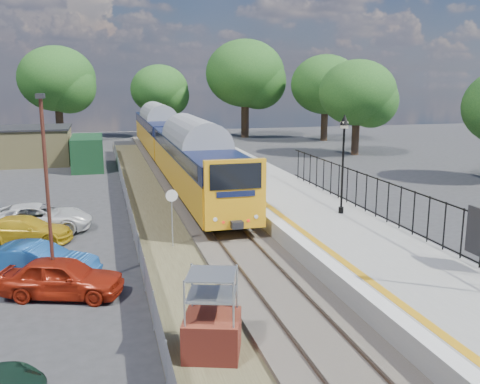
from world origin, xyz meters
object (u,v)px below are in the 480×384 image
object	(u,v)px
car_red	(63,277)
car_yellow	(26,230)
speed_sign	(172,209)
victorian_lamp_north	(344,141)
train	(172,141)
car_blue	(36,264)
brick_plinth	(212,316)
car_white	(38,218)
carpark_lamp	(47,183)

from	to	relation	value
car_red	car_yellow	xyz separation A→B (m)	(-1.94, 6.75, -0.10)
car_yellow	car_red	bearing A→B (deg)	-149.85
speed_sign	victorian_lamp_north	bearing A→B (deg)	0.80
train	car_yellow	distance (m)	19.81
speed_sign	car_blue	world-z (taller)	speed_sign
train	car_yellow	xyz separation A→B (m)	(-8.79, -17.66, -1.77)
train	brick_plinth	xyz separation A→B (m)	(-2.88, -29.42, -1.24)
car_blue	car_white	xyz separation A→B (m)	(-0.62, 6.80, -0.03)
victorian_lamp_north	car_blue	world-z (taller)	victorian_lamp_north
brick_plinth	victorian_lamp_north	bearing A→B (deg)	50.19
car_red	carpark_lamp	bearing A→B (deg)	70.55
speed_sign	car_yellow	world-z (taller)	speed_sign
carpark_lamp	car_red	size ratio (longest dim) A/B	1.67
train	carpark_lamp	world-z (taller)	carpark_lamp
carpark_lamp	car_red	world-z (taller)	carpark_lamp
speed_sign	car_yellow	xyz separation A→B (m)	(-6.12, 2.40, -1.12)
carpark_lamp	car_yellow	size ratio (longest dim) A/B	1.66
train	carpark_lamp	size ratio (longest dim) A/B	6.19
car_red	car_yellow	bearing A→B (deg)	34.74
car_blue	car_yellow	size ratio (longest dim) A/B	1.08
brick_plinth	car_yellow	bearing A→B (deg)	116.65
brick_plinth	car_yellow	size ratio (longest dim) A/B	0.58
car_blue	victorian_lamp_north	bearing A→B (deg)	-57.58
car_white	car_yellow	bearing A→B (deg)	169.63
car_red	car_white	world-z (taller)	car_white
victorian_lamp_north	car_blue	bearing A→B (deg)	-165.84
brick_plinth	speed_sign	bearing A→B (deg)	88.64
victorian_lamp_north	carpark_lamp	bearing A→B (deg)	-159.79
train	car_white	xyz separation A→B (m)	(-8.45, -16.11, -1.66)
car_red	car_blue	bearing A→B (deg)	51.91
car_white	brick_plinth	bearing A→B (deg)	-155.36
car_blue	car_yellow	world-z (taller)	car_blue
speed_sign	car_white	distance (m)	7.08
car_blue	car_yellow	bearing A→B (deg)	28.61
car_red	victorian_lamp_north	bearing A→B (deg)	-49.69
brick_plinth	carpark_lamp	bearing A→B (deg)	129.07
carpark_lamp	car_blue	world-z (taller)	carpark_lamp
brick_plinth	carpark_lamp	world-z (taller)	carpark_lamp
victorian_lamp_north	car_white	size ratio (longest dim) A/B	0.94
train	brick_plinth	world-z (taller)	train
train	car_white	world-z (taller)	train
train	brick_plinth	distance (m)	29.59
brick_plinth	car_blue	size ratio (longest dim) A/B	0.53
speed_sign	carpark_lamp	distance (m)	6.43
victorian_lamp_north	car_red	xyz separation A→B (m)	(-12.15, -4.81, -3.63)
car_blue	car_yellow	xyz separation A→B (m)	(-0.96, 5.25, -0.13)
car_blue	car_white	size ratio (longest dim) A/B	0.88
carpark_lamp	car_yellow	xyz separation A→B (m)	(-1.65, 6.52, -3.21)
brick_plinth	car_blue	distance (m)	8.18
train	carpark_lamp	bearing A→B (deg)	-106.45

